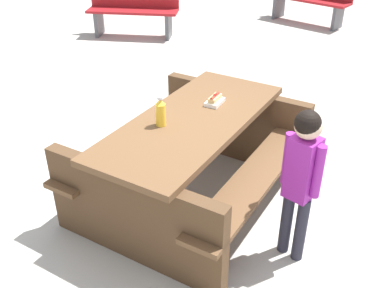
# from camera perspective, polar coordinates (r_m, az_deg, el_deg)

# --- Properties ---
(ground_plane) EXTENTS (30.00, 30.00, 0.00)m
(ground_plane) POSITION_cam_1_polar(r_m,az_deg,el_deg) (3.77, -0.00, -6.87)
(ground_plane) COLOR #B7B2A8
(ground_plane) RESTS_ON ground
(picnic_table) EXTENTS (1.99, 1.66, 0.75)m
(picnic_table) POSITION_cam_1_polar(r_m,az_deg,el_deg) (3.52, -0.00, -1.12)
(picnic_table) COLOR brown
(picnic_table) RESTS_ON ground
(soda_bottle) EXTENTS (0.07, 0.07, 0.23)m
(soda_bottle) POSITION_cam_1_polar(r_m,az_deg,el_deg) (3.23, -4.05, 4.07)
(soda_bottle) COLOR yellow
(soda_bottle) RESTS_ON picnic_table
(hotdog_tray) EXTENTS (0.20, 0.15, 0.08)m
(hotdog_tray) POSITION_cam_1_polar(r_m,az_deg,el_deg) (3.59, 2.93, 5.63)
(hotdog_tray) COLOR white
(hotdog_tray) RESTS_ON picnic_table
(child_in_coat) EXTENTS (0.18, 0.28, 1.14)m
(child_in_coat) POSITION_cam_1_polar(r_m,az_deg,el_deg) (2.90, 13.90, -3.08)
(child_in_coat) COLOR #262633
(child_in_coat) RESTS_ON ground
(park_bench_mid) EXTENTS (1.13, 1.48, 0.85)m
(park_bench_mid) POSITION_cam_1_polar(r_m,az_deg,el_deg) (7.82, -7.50, 16.80)
(park_bench_mid) COLOR maroon
(park_bench_mid) RESTS_ON ground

